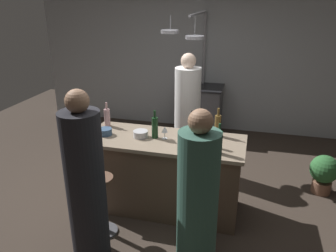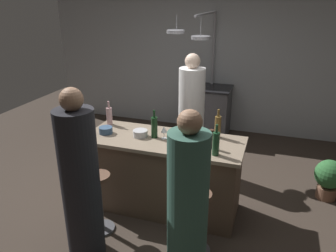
% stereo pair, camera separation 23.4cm
% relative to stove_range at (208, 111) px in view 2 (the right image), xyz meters
% --- Properties ---
extents(ground_plane, '(9.00, 9.00, 0.00)m').
position_rel_stove_range_xyz_m(ground_plane, '(0.00, -2.45, -0.45)').
color(ground_plane, '#382D26').
extents(back_wall, '(6.40, 0.16, 2.60)m').
position_rel_stove_range_xyz_m(back_wall, '(0.00, 0.40, 0.85)').
color(back_wall, '#9EA3A8').
rests_on(back_wall, ground_plane).
extents(kitchen_island, '(1.80, 0.72, 0.90)m').
position_rel_stove_range_xyz_m(kitchen_island, '(0.00, -2.45, 0.01)').
color(kitchen_island, brown).
rests_on(kitchen_island, ground_plane).
extents(stove_range, '(0.80, 0.64, 0.89)m').
position_rel_stove_range_xyz_m(stove_range, '(0.00, 0.00, 0.00)').
color(stove_range, '#47474C').
rests_on(stove_range, ground_plane).
extents(chef, '(0.36, 0.36, 1.70)m').
position_rel_stove_range_xyz_m(chef, '(0.05, -1.43, 0.34)').
color(chef, white).
rests_on(chef, ground_plane).
extents(bar_stool_right, '(0.28, 0.28, 0.68)m').
position_rel_stove_range_xyz_m(bar_stool_right, '(0.56, -3.07, -0.07)').
color(bar_stool_right, '#4C4C51').
rests_on(bar_stool_right, ground_plane).
extents(guest_right, '(0.34, 0.34, 1.62)m').
position_rel_stove_range_xyz_m(guest_right, '(0.55, -3.45, 0.31)').
color(guest_right, '#33594C').
rests_on(guest_right, ground_plane).
extents(bar_stool_left, '(0.28, 0.28, 0.68)m').
position_rel_stove_range_xyz_m(bar_stool_left, '(-0.51, -3.07, -0.07)').
color(bar_stool_left, '#4C4C51').
rests_on(bar_stool_left, ground_plane).
extents(guest_left, '(0.36, 0.36, 1.70)m').
position_rel_stove_range_xyz_m(guest_left, '(-0.48, -3.42, 0.34)').
color(guest_left, black).
rests_on(guest_left, ground_plane).
extents(overhead_pot_rack, '(0.61, 1.47, 2.17)m').
position_rel_stove_range_xyz_m(overhead_pot_rack, '(-0.06, -0.51, 1.21)').
color(overhead_pot_rack, gray).
rests_on(overhead_pot_rack, ground_plane).
extents(potted_plant, '(0.36, 0.36, 0.52)m').
position_rel_stove_range_xyz_m(potted_plant, '(1.89, -1.62, -0.15)').
color(potted_plant, brown).
rests_on(potted_plant, ground_plane).
extents(pepper_mill, '(0.05, 0.05, 0.21)m').
position_rel_stove_range_xyz_m(pepper_mill, '(0.55, -2.52, 0.56)').
color(pepper_mill, '#382319').
rests_on(pepper_mill, kitchen_island).
extents(wine_bottle_red, '(0.07, 0.07, 0.33)m').
position_rel_stove_range_xyz_m(wine_bottle_red, '(-0.11, -2.44, 0.58)').
color(wine_bottle_red, '#143319').
rests_on(wine_bottle_red, kitchen_island).
extents(wine_bottle_amber, '(0.07, 0.07, 0.33)m').
position_rel_stove_range_xyz_m(wine_bottle_amber, '(0.56, -2.21, 0.58)').
color(wine_bottle_amber, brown).
rests_on(wine_bottle_amber, kitchen_island).
extents(wine_bottle_green, '(0.07, 0.07, 0.33)m').
position_rel_stove_range_xyz_m(wine_bottle_green, '(0.63, -2.66, 0.58)').
color(wine_bottle_green, '#193D23').
rests_on(wine_bottle_green, kitchen_island).
extents(wine_bottle_rose, '(0.07, 0.07, 0.30)m').
position_rel_stove_range_xyz_m(wine_bottle_rose, '(-0.79, -2.24, 0.57)').
color(wine_bottle_rose, '#B78C8E').
rests_on(wine_bottle_rose, kitchen_island).
extents(wine_bottle_dark, '(0.07, 0.07, 0.30)m').
position_rel_stove_range_xyz_m(wine_bottle_dark, '(0.27, -2.27, 0.57)').
color(wine_bottle_dark, black).
rests_on(wine_bottle_dark, kitchen_island).
extents(wine_glass_near_left_guest, '(0.07, 0.07, 0.15)m').
position_rel_stove_range_xyz_m(wine_glass_near_left_guest, '(0.39, -2.31, 0.56)').
color(wine_glass_near_left_guest, silver).
rests_on(wine_glass_near_left_guest, kitchen_island).
extents(wine_glass_near_right_guest, '(0.07, 0.07, 0.15)m').
position_rel_stove_range_xyz_m(wine_glass_near_right_guest, '(0.00, -2.44, 0.56)').
color(wine_glass_near_right_guest, silver).
rests_on(wine_glass_near_right_guest, kitchen_island).
extents(wine_glass_by_chef, '(0.07, 0.07, 0.15)m').
position_rel_stove_range_xyz_m(wine_glass_by_chef, '(0.23, -2.63, 0.56)').
color(wine_glass_by_chef, silver).
rests_on(wine_glass_by_chef, kitchen_island).
extents(mixing_bowl_blue, '(0.16, 0.16, 0.08)m').
position_rel_stove_range_xyz_m(mixing_bowl_blue, '(-0.70, -2.51, 0.49)').
color(mixing_bowl_blue, '#334C6B').
rests_on(mixing_bowl_blue, kitchen_island).
extents(mixing_bowl_steel, '(0.17, 0.17, 0.08)m').
position_rel_stove_range_xyz_m(mixing_bowl_steel, '(-0.28, -2.47, 0.49)').
color(mixing_bowl_steel, '#B7B7BC').
rests_on(mixing_bowl_steel, kitchen_island).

